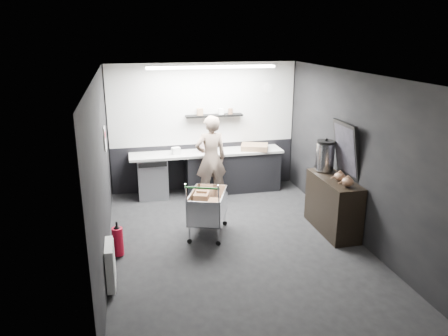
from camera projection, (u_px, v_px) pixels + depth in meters
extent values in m
plane|color=black|center=(235.00, 243.00, 7.13)|extent=(5.50, 5.50, 0.00)
plane|color=white|center=(236.00, 75.00, 6.32)|extent=(5.50, 5.50, 0.00)
plane|color=black|center=(204.00, 127.00, 9.28)|extent=(5.50, 0.00, 5.50)
plane|color=black|center=(307.00, 245.00, 4.17)|extent=(5.50, 0.00, 5.50)
plane|color=black|center=(102.00, 173.00, 6.30)|extent=(0.00, 5.50, 5.50)
plane|color=black|center=(354.00, 156.00, 7.15)|extent=(0.00, 5.50, 5.50)
cube|color=silver|center=(204.00, 104.00, 9.12)|extent=(3.95, 0.02, 1.70)
cube|color=black|center=(205.00, 166.00, 9.52)|extent=(3.95, 0.02, 1.00)
cube|color=black|center=(214.00, 116.00, 9.12)|extent=(1.20, 0.22, 0.04)
cylinder|color=white|center=(268.00, 88.00, 9.31)|extent=(0.20, 0.03, 0.20)
cube|color=silver|center=(105.00, 139.00, 7.46)|extent=(0.02, 0.30, 0.40)
cube|color=red|center=(105.00, 135.00, 7.44)|extent=(0.02, 0.22, 0.10)
cube|color=white|center=(110.00, 265.00, 5.78)|extent=(0.10, 0.50, 0.60)
cube|color=white|center=(212.00, 67.00, 8.05)|extent=(2.40, 0.20, 0.04)
cube|color=black|center=(232.00, 172.00, 9.37)|extent=(2.00, 0.56, 0.85)
cube|color=#B4B5AF|center=(207.00, 153.00, 9.12)|extent=(3.20, 0.60, 0.05)
cube|color=#9EA0A5|center=(153.00, 177.00, 9.01)|extent=(0.60, 0.58, 0.85)
cube|color=black|center=(153.00, 165.00, 8.62)|extent=(0.56, 0.02, 0.10)
imported|color=#BAA893|center=(211.00, 159.00, 8.70)|extent=(0.68, 0.48, 1.75)
cube|color=silver|center=(208.00, 217.00, 7.35)|extent=(0.82, 1.00, 0.02)
cube|color=silver|center=(192.00, 207.00, 7.23)|extent=(0.32, 0.81, 0.45)
cube|color=silver|center=(223.00, 204.00, 7.34)|extent=(0.32, 0.81, 0.45)
cube|color=silver|center=(213.00, 215.00, 6.90)|extent=(0.52, 0.22, 0.45)
cube|color=silver|center=(203.00, 196.00, 7.68)|extent=(0.52, 0.22, 0.45)
cylinder|color=silver|center=(198.00, 236.00, 6.98)|extent=(0.02, 0.02, 0.30)
cylinder|color=silver|center=(227.00, 233.00, 7.08)|extent=(0.02, 0.02, 0.30)
cylinder|color=silver|center=(191.00, 217.00, 7.70)|extent=(0.02, 0.02, 0.30)
cylinder|color=silver|center=(217.00, 215.00, 7.80)|extent=(0.02, 0.02, 0.30)
cylinder|color=#227C2D|center=(213.00, 188.00, 6.70)|extent=(0.53, 0.23, 0.03)
cube|color=brown|center=(200.00, 204.00, 7.36)|extent=(0.33, 0.37, 0.38)
cube|color=brown|center=(217.00, 209.00, 7.21)|extent=(0.31, 0.34, 0.34)
cylinder|color=black|center=(198.00, 243.00, 7.02)|extent=(0.09, 0.06, 0.08)
cylinder|color=black|center=(191.00, 224.00, 7.74)|extent=(0.09, 0.06, 0.08)
cylinder|color=black|center=(227.00, 240.00, 7.12)|extent=(0.09, 0.06, 0.08)
cylinder|color=black|center=(217.00, 221.00, 7.84)|extent=(0.09, 0.06, 0.08)
cube|color=black|center=(333.00, 205.00, 7.44)|extent=(0.47, 1.27, 0.95)
cylinder|color=silver|center=(325.00, 157.00, 7.61)|extent=(0.32, 0.32, 0.48)
cylinder|color=black|center=(326.00, 142.00, 7.53)|extent=(0.32, 0.32, 0.04)
sphere|color=black|center=(326.00, 140.00, 7.52)|extent=(0.05, 0.05, 0.05)
ellipsoid|color=brown|center=(340.00, 177.00, 7.13)|extent=(0.19, 0.19, 0.15)
ellipsoid|color=brown|center=(348.00, 182.00, 6.88)|extent=(0.19, 0.19, 0.15)
cube|color=black|center=(347.00, 150.00, 7.25)|extent=(0.21, 0.74, 0.94)
cube|color=black|center=(345.00, 150.00, 7.24)|extent=(0.15, 0.63, 0.81)
cylinder|color=#B10B22|center=(118.00, 241.00, 6.64)|extent=(0.17, 0.17, 0.44)
cone|color=black|center=(117.00, 227.00, 6.56)|extent=(0.11, 0.11, 0.07)
cylinder|color=black|center=(117.00, 224.00, 6.55)|extent=(0.03, 0.03, 0.07)
cube|color=#876648|center=(254.00, 147.00, 9.26)|extent=(0.66, 0.58, 0.11)
cylinder|color=silver|center=(204.00, 147.00, 9.06)|extent=(0.22, 0.22, 0.22)
cube|color=white|center=(176.00, 151.00, 8.91)|extent=(0.18, 0.16, 0.14)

